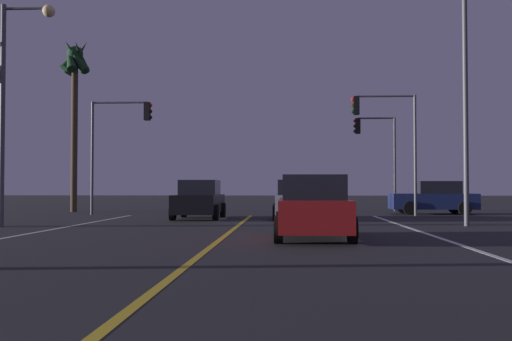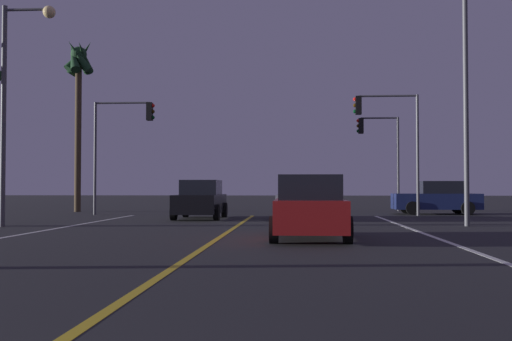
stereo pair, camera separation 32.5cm
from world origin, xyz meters
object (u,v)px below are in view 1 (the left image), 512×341
object	(u,v)px
palm_tree_left_far	(75,74)
street_lamp_right_far	(450,70)
car_lead_same_lane	(313,208)
street_lamp_left_mid	(15,85)
car_ahead_far	(297,200)
traffic_light_near_right	(385,127)
traffic_light_far_right	(375,142)
car_crossing_side	(434,198)
traffic_light_near_left	(120,131)
car_oncoming	(199,200)

from	to	relation	value
palm_tree_left_far	street_lamp_right_far	bearing A→B (deg)	-32.25
car_lead_same_lane	street_lamp_left_mid	bearing A→B (deg)	67.50
street_lamp_right_far	car_ahead_far	bearing A→B (deg)	-38.07
traffic_light_near_right	traffic_light_far_right	bearing A→B (deg)	-93.32
car_crossing_side	traffic_light_far_right	size ratio (longest dim) A/B	0.79
car_crossing_side	street_lamp_left_mid	distance (m)	20.66
car_ahead_far	car_crossing_side	size ratio (longest dim) A/B	1.00
car_ahead_far	traffic_light_far_right	xyz separation A→B (m)	(4.72, 8.96, 3.20)
palm_tree_left_far	car_lead_same_lane	bearing A→B (deg)	-53.05
traffic_light_near_right	traffic_light_near_left	bearing A→B (deg)	-0.00
traffic_light_near_right	street_lamp_left_mid	distance (m)	16.97
car_ahead_far	traffic_light_near_left	size ratio (longest dim) A/B	0.76
car_crossing_side	traffic_light_near_left	size ratio (longest dim) A/B	0.76
car_ahead_far	palm_tree_left_far	world-z (taller)	palm_tree_left_far
car_oncoming	traffic_light_far_right	size ratio (longest dim) A/B	0.79
traffic_light_near_right	palm_tree_left_far	bearing A→B (deg)	-11.91
traffic_light_near_left	traffic_light_far_right	bearing A→B (deg)	22.18
traffic_light_near_right	traffic_light_near_left	world-z (taller)	traffic_light_near_right
car_oncoming	car_lead_same_lane	world-z (taller)	same
car_oncoming	street_lamp_left_mid	world-z (taller)	street_lamp_left_mid
car_oncoming	traffic_light_near_right	xyz separation A→B (m)	(8.67, 3.35, 3.54)
street_lamp_left_mid	street_lamp_right_far	bearing A→B (deg)	5.21
car_oncoming	traffic_light_near_left	xyz separation A→B (m)	(-4.50, 3.35, 3.39)
traffic_light_near_right	street_lamp_right_far	xyz separation A→B (m)	(1.03, -7.71, 1.24)
car_lead_same_lane	traffic_light_near_left	world-z (taller)	traffic_light_near_left
car_ahead_far	palm_tree_left_far	distance (m)	15.88
street_lamp_right_far	palm_tree_left_far	distance (m)	21.22
car_oncoming	street_lamp_left_mid	bearing A→B (deg)	-44.39
street_lamp_right_far	car_crossing_side	bearing A→B (deg)	-100.32
car_lead_same_lane	palm_tree_left_far	size ratio (longest dim) A/B	0.44
car_ahead_far	traffic_light_near_right	size ratio (longest dim) A/B	0.73
car_oncoming	traffic_light_far_right	world-z (taller)	traffic_light_far_right
traffic_light_near_left	street_lamp_right_far	distance (m)	16.21
car_oncoming	traffic_light_near_right	size ratio (longest dim) A/B	0.73
traffic_light_far_right	street_lamp_left_mid	xyz separation A→B (m)	(-14.63, -14.61, 0.93)
palm_tree_left_far	street_lamp_left_mid	bearing A→B (deg)	-78.77
car_lead_same_lane	car_ahead_far	bearing A→B (deg)	1.62
car_crossing_side	traffic_light_near_left	world-z (taller)	traffic_light_near_left
car_crossing_side	car_ahead_far	bearing A→B (deg)	36.23
car_ahead_far	street_lamp_left_mid	bearing A→B (deg)	119.71
car_crossing_side	traffic_light_near_left	distance (m)	16.38
car_ahead_far	street_lamp_right_far	size ratio (longest dim) A/B	0.48
car_oncoming	car_lead_same_lane	size ratio (longest dim) A/B	1.00
traffic_light_near_left	street_lamp_right_far	size ratio (longest dim) A/B	0.64
car_crossing_side	street_lamp_right_far	distance (m)	10.77
car_oncoming	traffic_light_near_right	distance (m)	9.95
traffic_light_far_right	street_lamp_right_far	bearing A→B (deg)	93.06
traffic_light_near_left	traffic_light_far_right	xyz separation A→B (m)	(13.49, 5.50, -0.19)
traffic_light_far_right	street_lamp_right_far	distance (m)	13.32
street_lamp_right_far	traffic_light_near_left	bearing A→B (deg)	-28.51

